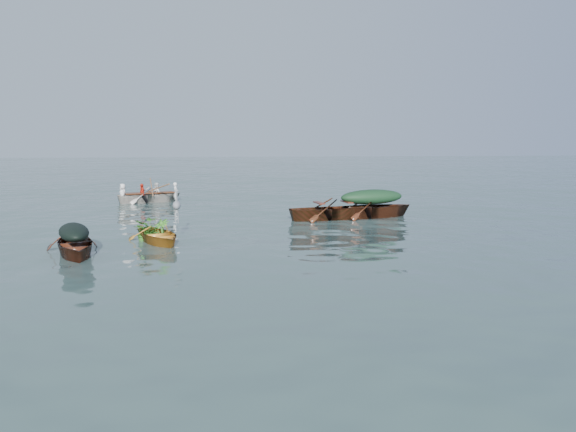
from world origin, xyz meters
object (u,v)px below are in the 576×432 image
at_px(green_tarp_boat, 371,217).
at_px(rowed_boat, 150,202).
at_px(heron, 177,210).
at_px(open_wooden_boat, 333,219).
at_px(yellow_dinghy, 158,242).
at_px(dark_covered_boat, 75,254).

bearing_deg(green_tarp_boat, rowed_boat, 44.04).
xyz_separation_m(rowed_boat, heron, (1.79, -9.37, 0.82)).
xyz_separation_m(open_wooden_boat, rowed_boat, (-6.79, 5.99, 0.00)).
distance_m(open_wooden_boat, heron, 6.09).
bearing_deg(yellow_dinghy, open_wooden_boat, 9.56).
relative_size(dark_covered_boat, heron, 3.56).
bearing_deg(heron, open_wooden_boat, 9.96).
distance_m(yellow_dinghy, dark_covered_boat, 2.25).
height_order(green_tarp_boat, open_wooden_boat, green_tarp_boat).
bearing_deg(green_tarp_boat, yellow_dinghy, 108.49).
distance_m(dark_covered_boat, heron, 2.92).
bearing_deg(yellow_dinghy, green_tarp_boat, 5.54).
bearing_deg(yellow_dinghy, dark_covered_boat, -167.81).
xyz_separation_m(yellow_dinghy, heron, (0.48, 0.27, 0.82)).
height_order(yellow_dinghy, dark_covered_boat, dark_covered_boat).
bearing_deg(yellow_dinghy, heron, 5.19).
relative_size(yellow_dinghy, green_tarp_boat, 0.65).
relative_size(yellow_dinghy, open_wooden_boat, 0.66).
height_order(green_tarp_boat, heron, heron).
bearing_deg(green_tarp_boat, open_wooden_boat, 90.00).
xyz_separation_m(yellow_dinghy, dark_covered_boat, (-1.81, -1.33, 0.00)).
height_order(yellow_dinghy, open_wooden_boat, open_wooden_boat).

